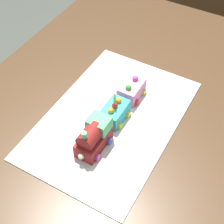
{
  "coord_description": "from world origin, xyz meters",
  "views": [
    {
      "loc": [
        -0.71,
        -0.37,
        1.6
      ],
      "look_at": [
        -0.07,
        -0.01,
        0.77
      ],
      "focal_mm": 54.99,
      "sensor_mm": 36.0,
      "label": 1
    }
  ],
  "objects_px": {
    "cake_car_flatbed_bubblegum": "(132,90)",
    "birthday_candle": "(115,98)",
    "dining_table": "(118,124)",
    "chair": "(192,18)",
    "cake_locomotive": "(94,137)",
    "cake_car_gondola_turquoise": "(115,112)"
  },
  "relations": [
    {
      "from": "dining_table",
      "to": "cake_car_flatbed_bubblegum",
      "type": "height_order",
      "value": "cake_car_flatbed_bubblegum"
    },
    {
      "from": "dining_table",
      "to": "birthday_candle",
      "type": "xyz_separation_m",
      "value": [
        -0.07,
        -0.02,
        0.21
      ]
    },
    {
      "from": "chair",
      "to": "birthday_candle",
      "type": "xyz_separation_m",
      "value": [
        -1.1,
        -0.1,
        0.36
      ]
    },
    {
      "from": "chair",
      "to": "cake_car_flatbed_bubblegum",
      "type": "relative_size",
      "value": 8.6
    },
    {
      "from": "cake_locomotive",
      "to": "birthday_candle",
      "type": "distance_m",
      "value": 0.14
    },
    {
      "from": "cake_car_flatbed_bubblegum",
      "to": "birthday_candle",
      "type": "height_order",
      "value": "birthday_candle"
    },
    {
      "from": "dining_table",
      "to": "cake_locomotive",
      "type": "distance_m",
      "value": 0.25
    },
    {
      "from": "cake_car_flatbed_bubblegum",
      "to": "birthday_candle",
      "type": "distance_m",
      "value": 0.14
    },
    {
      "from": "dining_table",
      "to": "chair",
      "type": "relative_size",
      "value": 1.63
    },
    {
      "from": "dining_table",
      "to": "cake_locomotive",
      "type": "height_order",
      "value": "cake_locomotive"
    },
    {
      "from": "cake_car_flatbed_bubblegum",
      "to": "birthday_candle",
      "type": "relative_size",
      "value": 2.12
    },
    {
      "from": "dining_table",
      "to": "cake_car_flatbed_bubblegum",
      "type": "distance_m",
      "value": 0.15
    },
    {
      "from": "cake_locomotive",
      "to": "cake_car_flatbed_bubblegum",
      "type": "bearing_deg",
      "value": -0.0
    },
    {
      "from": "birthday_candle",
      "to": "chair",
      "type": "bearing_deg",
      "value": 5.02
    },
    {
      "from": "cake_car_flatbed_bubblegum",
      "to": "cake_locomotive",
      "type": "bearing_deg",
      "value": 180.0
    },
    {
      "from": "birthday_candle",
      "to": "cake_car_flatbed_bubblegum",
      "type": "bearing_deg",
      "value": -0.0
    },
    {
      "from": "dining_table",
      "to": "birthday_candle",
      "type": "distance_m",
      "value": 0.22
    },
    {
      "from": "dining_table",
      "to": "cake_car_gondola_turquoise",
      "type": "xyz_separation_m",
      "value": [
        -0.06,
        -0.02,
        0.14
      ]
    },
    {
      "from": "dining_table",
      "to": "cake_car_gondola_turquoise",
      "type": "distance_m",
      "value": 0.16
    },
    {
      "from": "cake_car_gondola_turquoise",
      "to": "birthday_candle",
      "type": "bearing_deg",
      "value": 180.0
    },
    {
      "from": "dining_table",
      "to": "cake_car_flatbed_bubblegum",
      "type": "relative_size",
      "value": 14.0
    },
    {
      "from": "cake_car_flatbed_bubblegum",
      "to": "chair",
      "type": "bearing_deg",
      "value": 5.63
    }
  ]
}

